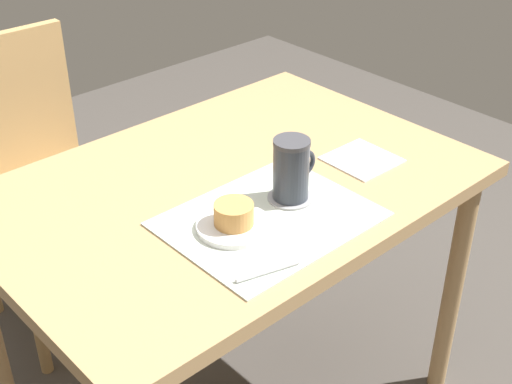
{
  "coord_description": "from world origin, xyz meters",
  "views": [
    {
      "loc": [
        -0.89,
        -1.07,
        1.58
      ],
      "look_at": [
        -0.04,
        -0.13,
        0.79
      ],
      "focal_mm": 50.0,
      "sensor_mm": 36.0,
      "label": 1
    }
  ],
  "objects": [
    {
      "name": "wooden_chair",
      "position": [
        -0.14,
        0.74,
        0.5
      ],
      "size": [
        0.43,
        0.43,
        0.9
      ],
      "rotation": [
        0.0,
        0.0,
        3.11
      ],
      "color": "tan",
      "rests_on": "ground_plane"
    },
    {
      "name": "pastry_plate",
      "position": [
        -0.12,
        -0.15,
        0.75
      ],
      "size": [
        0.15,
        0.15,
        0.01
      ],
      "primitive_type": "cylinder",
      "color": "white",
      "rests_on": "placemat"
    },
    {
      "name": "dining_table",
      "position": [
        0.0,
        0.0,
        0.66
      ],
      "size": [
        1.11,
        0.77,
        0.74
      ],
      "color": "tan",
      "rests_on": "ground_plane"
    },
    {
      "name": "coffee_coaster",
      "position": [
        0.05,
        -0.15,
        0.75
      ],
      "size": [
        0.1,
        0.1,
        0.0
      ],
      "primitive_type": "cylinder",
      "color": "#99999E",
      "rests_on": "placemat"
    },
    {
      "name": "teaspoon",
      "position": [
        -0.17,
        -0.31,
        0.75
      ],
      "size": [
        0.13,
        0.05,
        0.01
      ],
      "primitive_type": "cylinder",
      "rotation": [
        0.0,
        1.57,
        -0.28
      ],
      "color": "silver",
      "rests_on": "placemat"
    },
    {
      "name": "paper_napkin",
      "position": [
        0.3,
        -0.14,
        0.75
      ],
      "size": [
        0.15,
        0.15,
        0.0
      ],
      "primitive_type": "cube",
      "rotation": [
        0.0,
        0.0,
        -0.02
      ],
      "color": "white",
      "rests_on": "dining_table"
    },
    {
      "name": "coffee_mug",
      "position": [
        0.05,
        -0.15,
        0.82
      ],
      "size": [
        0.11,
        0.08,
        0.14
      ],
      "color": "#2D333D",
      "rests_on": "coffee_coaster"
    },
    {
      "name": "pastry",
      "position": [
        -0.12,
        -0.15,
        0.78
      ],
      "size": [
        0.08,
        0.08,
        0.05
      ],
      "primitive_type": "cylinder",
      "color": "tan",
      "rests_on": "pastry_plate"
    },
    {
      "name": "placemat",
      "position": [
        -0.04,
        -0.17,
        0.75
      ],
      "size": [
        0.42,
        0.33,
        0.0
      ],
      "primitive_type": "cube",
      "color": "silver",
      "rests_on": "dining_table"
    }
  ]
}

